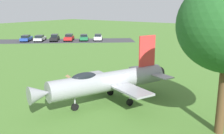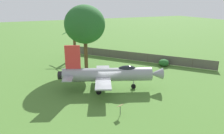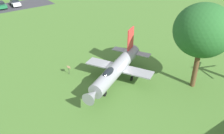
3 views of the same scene
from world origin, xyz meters
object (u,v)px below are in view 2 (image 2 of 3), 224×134
shade_tree (85,25)px  info_plaque (120,107)px  display_jet (110,74)px  shrub_near_fence (164,63)px  palm_tree (75,43)px

shade_tree → info_plaque: size_ratio=8.74×
display_jet → shrub_near_fence: 13.26m
shrub_near_fence → info_plaque: shrub_near_fence is taller
shrub_near_fence → display_jet: bearing=23.0°
display_jet → info_plaque: display_jet is taller
display_jet → info_plaque: 6.49m
palm_tree → info_plaque: palm_tree is taller
palm_tree → info_plaque: bearing=85.3°
shade_tree → shrub_near_fence: (-12.24, 4.09, -6.44)m
palm_tree → shrub_near_fence: bearing=135.8°
palm_tree → shade_tree: bearing=88.2°
palm_tree → shrub_near_fence: palm_tree is taller
palm_tree → shrub_near_fence: size_ratio=3.30×
display_jet → palm_tree: palm_tree is taller
display_jet → shade_tree: bearing=112.6°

